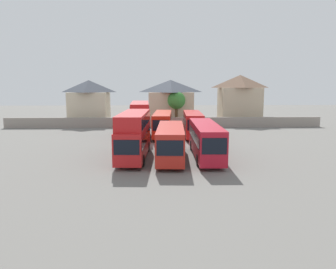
# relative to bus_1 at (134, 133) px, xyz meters

# --- Properties ---
(ground) EXTENTS (140.00, 140.00, 0.00)m
(ground) POSITION_rel_bus_1_xyz_m (3.57, 17.75, -2.66)
(ground) COLOR slate
(depot_boundary_wall) EXTENTS (56.00, 0.50, 1.80)m
(depot_boundary_wall) POSITION_rel_bus_1_xyz_m (3.57, 24.23, -1.76)
(depot_boundary_wall) COLOR gray
(depot_boundary_wall) RESTS_ON ground
(bus_1) EXTENTS (3.06, 10.87, 4.71)m
(bus_1) POSITION_rel_bus_1_xyz_m (0.00, 0.00, 0.00)
(bus_1) COLOR red
(bus_1) RESTS_ON ground
(bus_2) EXTENTS (3.12, 11.18, 3.33)m
(bus_2) POSITION_rel_bus_1_xyz_m (3.73, -0.54, -0.75)
(bus_2) COLOR red
(bus_2) RESTS_ON ground
(bus_3) EXTENTS (2.72, 12.06, 3.52)m
(bus_3) POSITION_rel_bus_1_xyz_m (7.38, 0.08, -0.65)
(bus_3) COLOR red
(bus_3) RESTS_ON ground
(bus_4) EXTENTS (2.98, 11.67, 4.95)m
(bus_4) POSITION_rel_bus_1_xyz_m (-0.15, 14.56, 0.13)
(bus_4) COLOR red
(bus_4) RESTS_ON ground
(bus_5) EXTENTS (3.06, 11.32, 3.48)m
(bus_5) POSITION_rel_bus_1_xyz_m (3.14, 14.32, -0.67)
(bus_5) COLOR red
(bus_5) RESTS_ON ground
(bus_6) EXTENTS (2.85, 10.65, 3.51)m
(bus_6) POSITION_rel_bus_1_xyz_m (7.55, 13.90, -0.66)
(bus_6) COLOR red
(bus_6) RESTS_ON ground
(house_terrace_left) EXTENTS (7.48, 6.74, 8.39)m
(house_terrace_left) POSITION_rel_bus_1_xyz_m (-10.73, 30.14, 1.62)
(house_terrace_left) COLOR beige
(house_terrace_left) RESTS_ON ground
(house_terrace_centre) EXTENTS (8.78, 8.10, 8.45)m
(house_terrace_centre) POSITION_rel_bus_1_xyz_m (4.96, 30.59, 1.65)
(house_terrace_centre) COLOR #C6B293
(house_terrace_centre) RESTS_ON ground
(house_terrace_right) EXTENTS (8.16, 6.36, 9.43)m
(house_terrace_right) POSITION_rel_bus_1_xyz_m (18.69, 31.20, 2.15)
(house_terrace_right) COLOR #C6B293
(house_terrace_right) RESTS_ON ground
(tree_left_of_lot) EXTENTS (3.27, 3.27, 6.33)m
(tree_left_of_lot) POSITION_rel_bus_1_xyz_m (5.88, 26.73, 1.95)
(tree_left_of_lot) COLOR brown
(tree_left_of_lot) RESTS_ON ground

